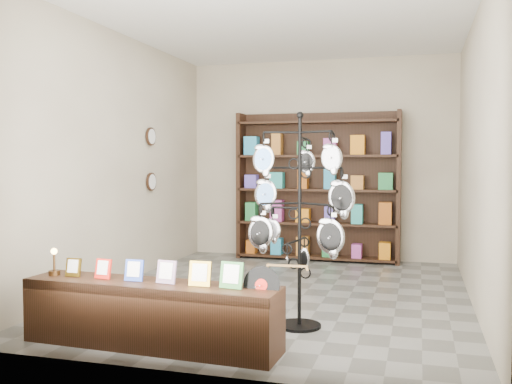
# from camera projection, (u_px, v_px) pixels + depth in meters

# --- Properties ---
(ground) EXTENTS (5.00, 5.00, 0.00)m
(ground) POSITION_uv_depth(u_px,v_px,m) (281.00, 294.00, 6.33)
(ground) COLOR slate
(ground) RESTS_ON ground
(room_envelope) EXTENTS (5.00, 5.00, 5.00)m
(room_envelope) POSITION_uv_depth(u_px,v_px,m) (281.00, 126.00, 6.23)
(room_envelope) COLOR beige
(room_envelope) RESTS_ON ground
(display_tree) EXTENTS (0.97, 0.81, 1.90)m
(display_tree) POSITION_uv_depth(u_px,v_px,m) (300.00, 204.00, 4.99)
(display_tree) COLOR black
(display_tree) RESTS_ON ground
(front_shelf) EXTENTS (2.11, 0.52, 0.74)m
(front_shelf) POSITION_uv_depth(u_px,v_px,m) (151.00, 314.00, 4.50)
(front_shelf) COLOR black
(front_shelf) RESTS_ON ground
(back_shelving) EXTENTS (2.42, 0.36, 2.20)m
(back_shelving) POSITION_uv_depth(u_px,v_px,m) (317.00, 191.00, 8.48)
(back_shelving) COLOR black
(back_shelving) RESTS_ON ground
(wall_clocks) EXTENTS (0.03, 0.24, 0.84)m
(wall_clocks) POSITION_uv_depth(u_px,v_px,m) (151.00, 159.00, 7.56)
(wall_clocks) COLOR black
(wall_clocks) RESTS_ON ground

